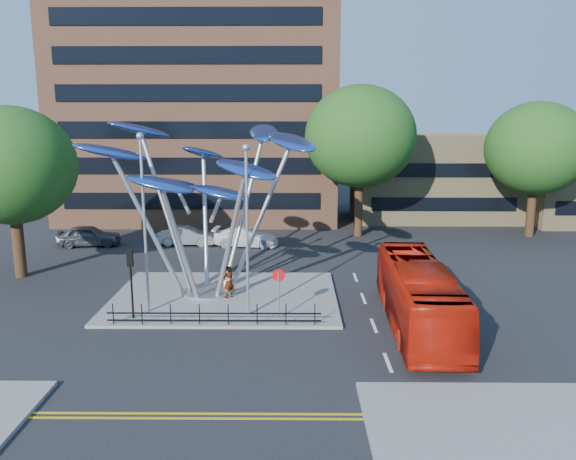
{
  "coord_description": "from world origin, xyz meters",
  "views": [
    {
      "loc": [
        2.67,
        -23.0,
        9.77
      ],
      "look_at": [
        2.43,
        4.0,
        4.19
      ],
      "focal_mm": 35.0,
      "sensor_mm": 36.0,
      "label": 1
    }
  ],
  "objects_px": {
    "tree_far": "(537,149)",
    "leaf_sculpture": "(204,170)",
    "tree_left": "(11,166)",
    "street_lamp_left": "(144,208)",
    "tree_right": "(360,137)",
    "traffic_light_island": "(131,269)",
    "parked_car_right": "(246,237)",
    "pedestrian": "(228,282)",
    "street_lamp_right": "(247,215)",
    "parked_car_mid": "(187,236)",
    "red_bus": "(418,295)",
    "no_entry_sign_island": "(279,285)",
    "parked_car_left": "(89,236)"
  },
  "relations": [
    {
      "from": "street_lamp_left",
      "to": "street_lamp_right",
      "type": "bearing_deg",
      "value": -5.71
    },
    {
      "from": "traffic_light_island",
      "to": "red_bus",
      "type": "bearing_deg",
      "value": -2.3
    },
    {
      "from": "pedestrian",
      "to": "leaf_sculpture",
      "type": "bearing_deg",
      "value": -79.46
    },
    {
      "from": "street_lamp_left",
      "to": "parked_car_left",
      "type": "height_order",
      "value": "street_lamp_left"
    },
    {
      "from": "tree_left",
      "to": "tree_far",
      "type": "relative_size",
      "value": 0.95
    },
    {
      "from": "leaf_sculpture",
      "to": "tree_left",
      "type": "bearing_deg",
      "value": 164.45
    },
    {
      "from": "tree_right",
      "to": "parked_car_mid",
      "type": "relative_size",
      "value": 2.79
    },
    {
      "from": "tree_far",
      "to": "tree_right",
      "type": "bearing_deg",
      "value": -180.0
    },
    {
      "from": "traffic_light_island",
      "to": "red_bus",
      "type": "distance_m",
      "value": 13.55
    },
    {
      "from": "parked_car_left",
      "to": "leaf_sculpture",
      "type": "bearing_deg",
      "value": -145.26
    },
    {
      "from": "tree_left",
      "to": "parked_car_left",
      "type": "distance_m",
      "value": 10.23
    },
    {
      "from": "traffic_light_island",
      "to": "parked_car_right",
      "type": "distance_m",
      "value": 16.39
    },
    {
      "from": "leaf_sculpture",
      "to": "parked_car_right",
      "type": "relative_size",
      "value": 2.59
    },
    {
      "from": "traffic_light_island",
      "to": "parked_car_right",
      "type": "height_order",
      "value": "traffic_light_island"
    },
    {
      "from": "leaf_sculpture",
      "to": "pedestrian",
      "type": "height_order",
      "value": "leaf_sculpture"
    },
    {
      "from": "tree_right",
      "to": "parked_car_left",
      "type": "relative_size",
      "value": 2.6
    },
    {
      "from": "street_lamp_right",
      "to": "tree_right",
      "type": "bearing_deg",
      "value": 68.46
    },
    {
      "from": "traffic_light_island",
      "to": "no_entry_sign_island",
      "type": "bearing_deg",
      "value": 0.13
    },
    {
      "from": "red_bus",
      "to": "leaf_sculpture",
      "type": "bearing_deg",
      "value": 158.14
    },
    {
      "from": "parked_car_mid",
      "to": "tree_right",
      "type": "bearing_deg",
      "value": -73.47
    },
    {
      "from": "tree_right",
      "to": "tree_far",
      "type": "distance_m",
      "value": 14.03
    },
    {
      "from": "tree_right",
      "to": "street_lamp_left",
      "type": "height_order",
      "value": "tree_right"
    },
    {
      "from": "red_bus",
      "to": "parked_car_left",
      "type": "height_order",
      "value": "red_bus"
    },
    {
      "from": "red_bus",
      "to": "parked_car_mid",
      "type": "distance_m",
      "value": 21.62
    },
    {
      "from": "tree_right",
      "to": "red_bus",
      "type": "distance_m",
      "value": 21.08
    },
    {
      "from": "traffic_light_island",
      "to": "parked_car_mid",
      "type": "xyz_separation_m",
      "value": [
        -0.37,
        16.03,
        -1.9
      ]
    },
    {
      "from": "tree_left",
      "to": "street_lamp_left",
      "type": "height_order",
      "value": "tree_left"
    },
    {
      "from": "parked_car_right",
      "to": "pedestrian",
      "type": "bearing_deg",
      "value": -173.67
    },
    {
      "from": "traffic_light_island",
      "to": "tree_left",
      "type": "bearing_deg",
      "value": 140.19
    },
    {
      "from": "tree_left",
      "to": "pedestrian",
      "type": "height_order",
      "value": "tree_left"
    },
    {
      "from": "pedestrian",
      "to": "tree_right",
      "type": "bearing_deg",
      "value": -159.05
    },
    {
      "from": "red_bus",
      "to": "parked_car_left",
      "type": "xyz_separation_m",
      "value": [
        -21.26,
        16.23,
        -0.74
      ]
    },
    {
      "from": "red_bus",
      "to": "no_entry_sign_island",
      "type": "bearing_deg",
      "value": 177.31
    },
    {
      "from": "street_lamp_left",
      "to": "tree_left",
      "type": "bearing_deg",
      "value": 145.62
    },
    {
      "from": "parked_car_left",
      "to": "parked_car_right",
      "type": "bearing_deg",
      "value": -97.87
    },
    {
      "from": "tree_far",
      "to": "parked_car_left",
      "type": "xyz_separation_m",
      "value": [
        -34.76,
        -3.81,
        -6.31
      ]
    },
    {
      "from": "tree_left",
      "to": "leaf_sculpture",
      "type": "height_order",
      "value": "tree_left"
    },
    {
      "from": "red_bus",
      "to": "parked_car_left",
      "type": "relative_size",
      "value": 2.37
    },
    {
      "from": "tree_far",
      "to": "leaf_sculpture",
      "type": "distance_m",
      "value": 28.53
    },
    {
      "from": "tree_right",
      "to": "tree_far",
      "type": "height_order",
      "value": "tree_right"
    },
    {
      "from": "parked_car_left",
      "to": "traffic_light_island",
      "type": "bearing_deg",
      "value": -161.83
    },
    {
      "from": "no_entry_sign_island",
      "to": "parked_car_left",
      "type": "bearing_deg",
      "value": 133.27
    },
    {
      "from": "pedestrian",
      "to": "parked_car_left",
      "type": "distance_m",
      "value": 17.37
    },
    {
      "from": "pedestrian",
      "to": "parked_car_right",
      "type": "xyz_separation_m",
      "value": [
        -0.12,
        12.61,
        -0.31
      ]
    },
    {
      "from": "street_lamp_left",
      "to": "parked_car_left",
      "type": "distance_m",
      "value": 17.46
    },
    {
      "from": "tree_far",
      "to": "red_bus",
      "type": "bearing_deg",
      "value": -123.96
    },
    {
      "from": "leaf_sculpture",
      "to": "traffic_light_island",
      "type": "height_order",
      "value": "leaf_sculpture"
    },
    {
      "from": "parked_car_left",
      "to": "tree_left",
      "type": "bearing_deg",
      "value": 163.24
    },
    {
      "from": "parked_car_left",
      "to": "parked_car_right",
      "type": "xyz_separation_m",
      "value": [
        11.88,
        0.05,
        -0.08
      ]
    },
    {
      "from": "tree_right",
      "to": "street_lamp_left",
      "type": "xyz_separation_m",
      "value": [
        -12.5,
        -18.5,
        -2.68
      ]
    }
  ]
}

